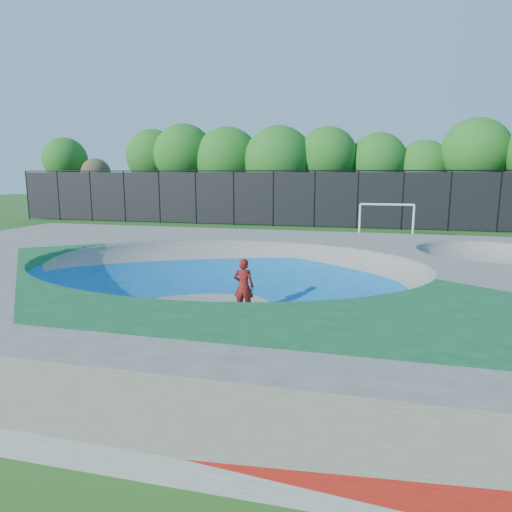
% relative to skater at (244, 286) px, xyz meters
% --- Properties ---
extents(ground, '(120.00, 120.00, 0.00)m').
position_rel_skater_xyz_m(ground, '(-0.53, -0.08, -0.78)').
color(ground, '#225517').
rests_on(ground, ground).
extents(skate_deck, '(22.00, 14.00, 1.50)m').
position_rel_skater_xyz_m(skate_deck, '(-0.53, -0.08, -0.03)').
color(skate_deck, gray).
rests_on(skate_deck, ground).
extents(skater, '(0.57, 0.38, 1.57)m').
position_rel_skater_xyz_m(skater, '(0.00, 0.00, 0.00)').
color(skater, red).
rests_on(skater, ground).
extents(skateboard, '(0.80, 0.29, 0.05)m').
position_rel_skater_xyz_m(skateboard, '(0.00, 0.00, -0.76)').
color(skateboard, black).
rests_on(skateboard, ground).
extents(soccer_goal, '(3.17, 0.12, 2.09)m').
position_rel_skater_xyz_m(soccer_goal, '(4.28, 16.07, 0.67)').
color(soccer_goal, white).
rests_on(soccer_goal, ground).
extents(fence, '(48.09, 0.09, 4.04)m').
position_rel_skater_xyz_m(fence, '(-0.53, 20.92, 1.31)').
color(fence, black).
rests_on(fence, ground).
extents(treeline, '(51.23, 6.85, 8.02)m').
position_rel_skater_xyz_m(treeline, '(1.15, 26.10, 4.16)').
color(treeline, '#432E21').
rests_on(treeline, ground).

